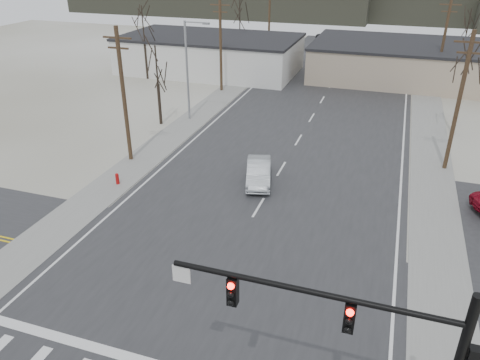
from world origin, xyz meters
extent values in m
plane|color=silver|center=(0.00, 0.00, 0.00)|extent=(140.00, 140.00, 0.00)
cube|color=#28282B|center=(0.00, 15.00, 0.02)|extent=(18.00, 110.00, 0.05)
cube|color=#28282B|center=(0.00, 0.00, 0.02)|extent=(90.00, 10.00, 0.04)
cube|color=gray|center=(-10.60, 20.00, 0.03)|extent=(3.00, 90.00, 0.06)
cube|color=gray|center=(10.60, 20.00, 0.03)|extent=(3.00, 90.00, 0.06)
cylinder|color=black|center=(5.60, -6.20, 6.20)|extent=(8.40, 0.18, 0.18)
cube|color=black|center=(6.80, -6.20, 5.60)|extent=(0.32, 0.30, 1.00)
cube|color=black|center=(3.30, -6.20, 5.60)|extent=(0.32, 0.30, 1.00)
sphere|color=#FF0C05|center=(6.80, -6.37, 5.92)|extent=(0.22, 0.22, 0.22)
sphere|color=#FF0C05|center=(3.30, -6.37, 5.92)|extent=(0.22, 0.22, 0.22)
cube|color=silver|center=(1.60, -6.20, 5.80)|extent=(0.60, 0.04, 0.60)
cylinder|color=#A50C0C|center=(-10.20, 8.00, 0.35)|extent=(0.24, 0.24, 0.70)
sphere|color=#A50C0C|center=(-10.20, 8.00, 0.75)|extent=(0.24, 0.24, 0.24)
cube|color=silver|center=(-16.00, 40.00, 2.10)|extent=(22.00, 12.00, 4.20)
cube|color=black|center=(-16.00, 40.00, 4.35)|extent=(22.30, 12.30, 0.30)
cube|color=tan|center=(10.00, 44.00, 2.00)|extent=(26.00, 14.00, 4.00)
cube|color=black|center=(10.00, 44.00, 4.15)|extent=(26.30, 14.30, 0.30)
cylinder|color=#44371F|center=(-11.50, 12.00, 5.00)|extent=(0.30, 0.30, 10.00)
cube|color=#44371F|center=(-11.50, 12.00, 9.20)|extent=(2.20, 0.12, 0.12)
cube|color=#44371F|center=(-11.50, 12.00, 8.50)|extent=(1.60, 0.12, 0.12)
cylinder|color=#44371F|center=(-11.50, 32.00, 5.00)|extent=(0.30, 0.30, 10.00)
cube|color=#44371F|center=(-11.50, 32.00, 9.20)|extent=(2.20, 0.12, 0.12)
cube|color=#44371F|center=(-11.50, 32.00, 8.50)|extent=(1.60, 0.12, 0.12)
cylinder|color=#44371F|center=(-11.50, 52.00, 5.00)|extent=(0.30, 0.30, 10.00)
cylinder|color=#44371F|center=(11.50, 18.00, 5.00)|extent=(0.30, 0.30, 10.00)
cube|color=#44371F|center=(11.50, 18.00, 9.20)|extent=(2.20, 0.12, 0.12)
cube|color=#44371F|center=(11.50, 18.00, 8.50)|extent=(1.60, 0.12, 0.12)
cylinder|color=#44371F|center=(11.50, 40.00, 5.00)|extent=(0.30, 0.30, 10.00)
cube|color=#44371F|center=(11.50, 40.00, 9.20)|extent=(2.20, 0.12, 0.12)
cube|color=#44371F|center=(11.50, 40.00, 8.50)|extent=(1.60, 0.12, 0.12)
cylinder|color=gray|center=(-11.00, 22.00, 4.50)|extent=(0.20, 0.20, 9.00)
cylinder|color=gray|center=(-10.00, 22.00, 8.90)|extent=(2.00, 0.12, 0.12)
cube|color=gray|center=(-9.00, 22.00, 8.85)|extent=(0.60, 0.25, 0.18)
cylinder|color=black|center=(-13.00, 20.00, 1.88)|extent=(0.28, 0.28, 3.75)
cylinder|color=black|center=(-13.00, 20.00, 5.25)|extent=(0.14, 0.14, 3.75)
cylinder|color=black|center=(12.50, 26.00, 2.12)|extent=(0.28, 0.28, 4.25)
cylinder|color=black|center=(12.50, 26.00, 5.95)|extent=(0.14, 0.14, 4.25)
cylinder|color=black|center=(-14.00, 46.00, 2.25)|extent=(0.28, 0.28, 4.50)
cylinder|color=black|center=(-14.00, 46.00, 6.30)|extent=(0.14, 0.14, 4.50)
cylinder|color=black|center=(15.00, 52.00, 2.00)|extent=(0.28, 0.28, 4.00)
cylinder|color=black|center=(15.00, 52.00, 5.60)|extent=(0.14, 0.14, 4.00)
cylinder|color=black|center=(-22.00, 34.00, 2.25)|extent=(0.28, 0.28, 4.50)
cylinder|color=black|center=(-22.00, 34.00, 6.30)|extent=(0.14, 0.14, 4.50)
imported|color=#A8AEB3|center=(-1.00, 11.40, 0.81)|extent=(2.78, 4.89, 1.52)
imported|color=black|center=(7.27, 46.19, 0.72)|extent=(2.89, 4.96, 1.35)
imported|color=black|center=(-5.88, 65.00, 0.65)|extent=(2.56, 3.84, 1.22)
camera|label=1|loc=(7.04, -16.67, 15.04)|focal=35.00mm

